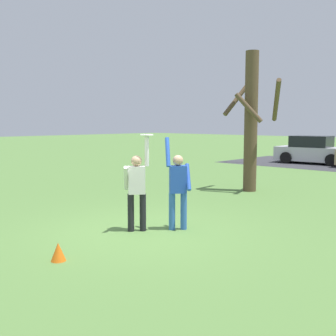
{
  "coord_description": "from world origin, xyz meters",
  "views": [
    {
      "loc": [
        6.47,
        -6.07,
        2.36
      ],
      "look_at": [
        0.21,
        0.59,
        1.35
      ],
      "focal_mm": 44.38,
      "sensor_mm": 36.0,
      "label": 1
    }
  ],
  "objects": [
    {
      "name": "bare_tree_tall",
      "position": [
        -1.16,
        6.18,
        2.45
      ],
      "size": [
        2.09,
        1.85,
        4.73
      ],
      "color": "brown",
      "rests_on": "ground_plane"
    },
    {
      "name": "field_cone_orange",
      "position": [
        0.4,
        -2.35,
        0.16
      ],
      "size": [
        0.26,
        0.26,
        0.32
      ],
      "primitive_type": "cone",
      "color": "orange",
      "rests_on": "ground_plane"
    },
    {
      "name": "person_defender",
      "position": [
        0.49,
        0.61,
        0.98
      ],
      "size": [
        0.64,
        0.66,
        2.05
      ],
      "rotation": [
        0.0,
        0.0,
        4.03
      ],
      "color": "#3366B7",
      "rests_on": "ground_plane"
    },
    {
      "name": "lamppost_by_lot",
      "position": [
        -6.6,
        14.9,
        2.59
      ],
      "size": [
        0.28,
        0.28,
        4.26
      ],
      "color": "#2D2D33",
      "rests_on": "ground_plane"
    },
    {
      "name": "person_catcher",
      "position": [
        -0.08,
        -0.1,
        0.98
      ],
      "size": [
        0.54,
        0.58,
        2.08
      ],
      "rotation": [
        0.0,
        0.0,
        0.89
      ],
      "color": "black",
      "rests_on": "ground_plane"
    },
    {
      "name": "frisbee_disc",
      "position": [
        0.07,
        0.08,
        2.09
      ],
      "size": [
        0.29,
        0.29,
        0.02
      ],
      "primitive_type": "cylinder",
      "color": "white",
      "rests_on": "person_catcher"
    },
    {
      "name": "parked_car_silver",
      "position": [
        -3.73,
        16.93,
        0.73
      ],
      "size": [
        4.26,
        2.35,
        1.59
      ],
      "rotation": [
        0.0,
        0.0,
        0.1
      ],
      "color": "#BCBCC1",
      "rests_on": "ground_plane"
    },
    {
      "name": "ground_plane",
      "position": [
        0.0,
        0.0,
        0.0
      ],
      "size": [
        120.0,
        120.0,
        0.0
      ],
      "primitive_type": "plane",
      "color": "#567F3D"
    }
  ]
}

